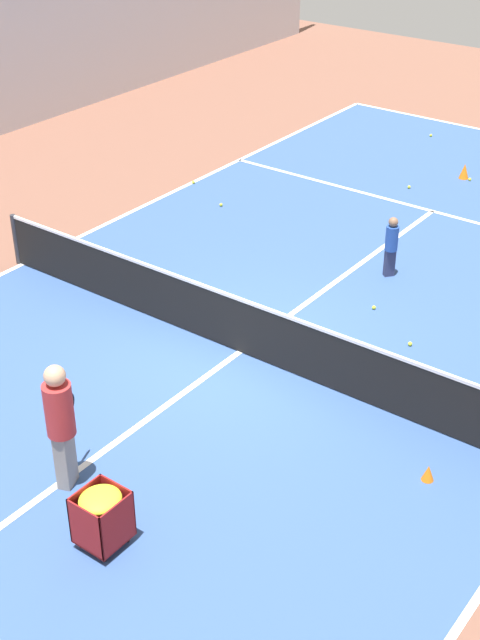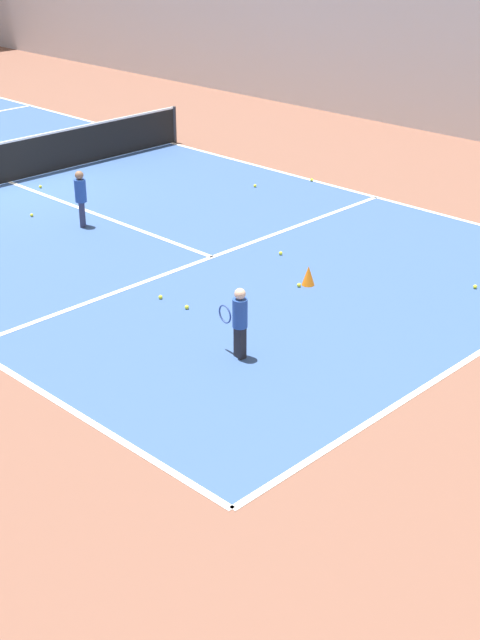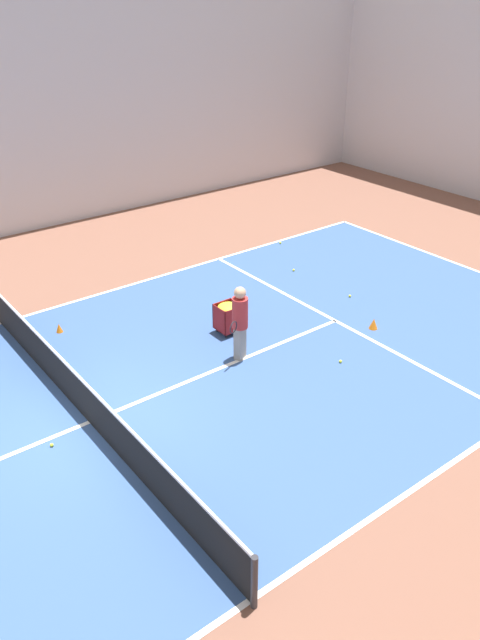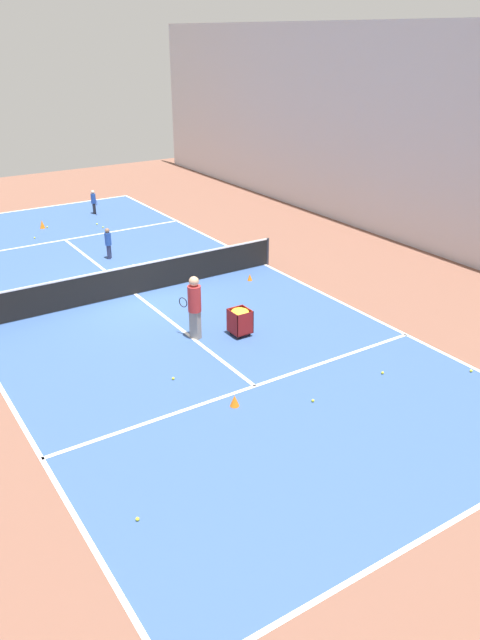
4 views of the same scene
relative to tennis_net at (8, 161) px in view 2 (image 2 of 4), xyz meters
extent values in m
plane|color=brown|center=(0.00, 0.00, -0.50)|extent=(40.40, 40.40, 0.00)
cube|color=#335189|center=(0.00, 0.00, -0.50)|extent=(10.05, 24.52, 0.00)
cube|color=white|center=(0.00, -12.26, -0.50)|extent=(10.05, 0.10, 0.00)
cube|color=white|center=(5.03, 0.00, -0.50)|extent=(0.10, 24.52, 0.00)
cube|color=white|center=(0.00, -6.74, -0.50)|extent=(10.05, 0.10, 0.00)
cube|color=white|center=(0.00, 0.00, -0.50)|extent=(0.10, 13.48, 0.00)
cylinder|color=#2D2D33|center=(5.13, 0.00, -0.02)|extent=(0.10, 0.10, 0.97)
cube|color=black|center=(0.00, 0.00, -0.03)|extent=(10.15, 0.03, 0.90)
cube|color=white|center=(0.00, 0.00, 0.44)|extent=(10.15, 0.04, 0.05)
cube|color=black|center=(-2.44, -9.85, -0.26)|extent=(0.13, 0.19, 0.49)
cylinder|color=#234799|center=(-2.44, -9.85, 0.20)|extent=(0.24, 0.24, 0.43)
sphere|color=beige|center=(-2.44, -9.85, 0.50)|extent=(0.16, 0.16, 0.16)
torus|color=#2D478C|center=(-2.45, -9.56, 0.09)|extent=(0.06, 0.28, 0.28)
cube|color=#2D3351|center=(-0.63, -3.66, -0.25)|extent=(0.20, 0.21, 0.52)
cylinder|color=#234799|center=(-0.63, -3.66, 0.24)|extent=(0.32, 0.32, 0.46)
sphere|color=#846047|center=(-0.63, -3.66, 0.56)|extent=(0.17, 0.17, 0.17)
cone|color=orange|center=(0.26, -8.84, -0.33)|extent=(0.22, 0.22, 0.34)
sphere|color=yellow|center=(3.71, -4.31, -0.47)|extent=(0.07, 0.07, 0.07)
sphere|color=yellow|center=(0.08, -8.79, -0.47)|extent=(0.07, 0.07, 0.07)
sphere|color=yellow|center=(-1.86, -8.08, -0.47)|extent=(0.07, 0.07, 0.07)
sphere|color=yellow|center=(2.12, -10.97, -0.47)|extent=(0.07, 0.07, 0.07)
sphere|color=yellow|center=(4.97, -4.94, -0.47)|extent=(0.07, 0.07, 0.07)
sphere|color=yellow|center=(-1.90, -7.48, -0.47)|extent=(0.07, 0.07, 0.07)
sphere|color=yellow|center=(-1.03, -2.42, -0.47)|extent=(0.07, 0.07, 0.07)
sphere|color=yellow|center=(0.97, -7.57, -0.47)|extent=(0.07, 0.07, 0.07)
sphere|color=yellow|center=(0.24, -0.87, -0.47)|extent=(0.07, 0.07, 0.07)
camera|label=1|loc=(-6.98, 9.40, 7.06)|focal=50.00mm
camera|label=2|loc=(-10.57, -17.80, 5.54)|focal=50.00mm
camera|label=3|loc=(9.47, -3.58, 7.06)|focal=35.00mm
camera|label=4|loc=(7.15, 17.13, 7.06)|focal=35.00mm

